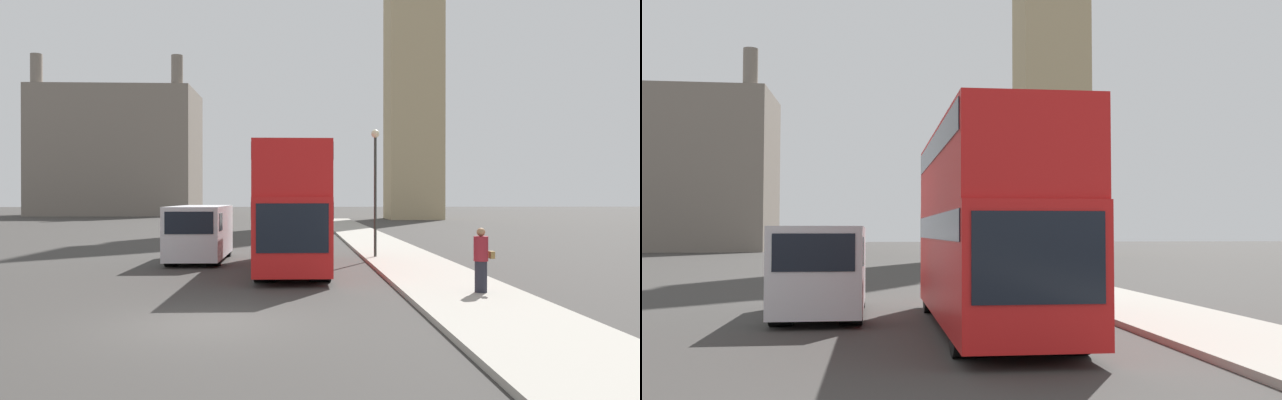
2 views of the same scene
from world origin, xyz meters
TOP-DOWN VIEW (x-y plane):
  - building_block_distant at (-24.01, 79.56)m, footprint 22.67×13.39m
  - red_double_decker_bus at (1.91, 10.15)m, footprint 2.53×10.15m
  - white_van at (-2.07, 13.17)m, footprint 2.22×5.85m
  - street_lamp at (5.52, 13.47)m, footprint 0.36×0.36m

SIDE VIEW (x-z plane):
  - white_van at x=-2.07m, z-range 0.09..2.47m
  - red_double_decker_bus at x=1.91m, z-range 0.25..4.82m
  - street_lamp at x=5.52m, z-range 1.04..6.60m
  - building_block_distant at x=-24.01m, z-range -1.98..20.46m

